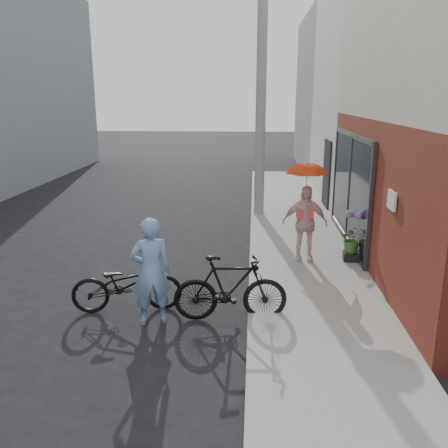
# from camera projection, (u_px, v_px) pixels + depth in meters

# --- Properties ---
(ground) EXTENTS (80.00, 80.00, 0.00)m
(ground) POSITION_uv_depth(u_px,v_px,m) (197.00, 304.00, 8.09)
(ground) COLOR black
(ground) RESTS_ON ground
(sidewalk) EXTENTS (2.20, 24.00, 0.12)m
(sidewalk) POSITION_uv_depth(u_px,v_px,m) (308.00, 264.00, 9.87)
(sidewalk) COLOR gray
(sidewalk) RESTS_ON ground
(curb) EXTENTS (0.12, 24.00, 0.12)m
(curb) POSITION_uv_depth(u_px,v_px,m) (252.00, 262.00, 9.94)
(curb) COLOR #9E9E99
(curb) RESTS_ON ground
(plaster_building) EXTENTS (8.00, 6.00, 7.00)m
(plaster_building) POSITION_uv_depth(u_px,v_px,m) (448.00, 94.00, 15.40)
(plaster_building) COLOR silver
(plaster_building) RESTS_ON ground
(east_building_far) EXTENTS (8.00, 8.00, 7.00)m
(east_building_far) POSITION_uv_depth(u_px,v_px,m) (389.00, 94.00, 22.14)
(east_building_far) COLOR gray
(east_building_far) RESTS_ON ground
(utility_pole) EXTENTS (0.28, 0.28, 7.00)m
(utility_pole) POSITION_uv_depth(u_px,v_px,m) (261.00, 93.00, 12.88)
(utility_pole) COLOR #9E9E99
(utility_pole) RESTS_ON ground
(officer) EXTENTS (0.72, 0.58, 1.70)m
(officer) POSITION_uv_depth(u_px,v_px,m) (151.00, 272.00, 7.22)
(officer) COLOR #749BCF
(officer) RESTS_ON ground
(bike_left) EXTENTS (1.87, 0.95, 0.94)m
(bike_left) POSITION_uv_depth(u_px,v_px,m) (127.00, 284.00, 7.73)
(bike_left) COLOR black
(bike_left) RESTS_ON ground
(bike_right) EXTENTS (1.81, 0.64, 1.07)m
(bike_right) POSITION_uv_depth(u_px,v_px,m) (230.00, 288.00, 7.40)
(bike_right) COLOR black
(bike_right) RESTS_ON ground
(kimono_woman) EXTENTS (0.93, 0.39, 1.58)m
(kimono_woman) POSITION_uv_depth(u_px,v_px,m) (305.00, 223.00, 9.73)
(kimono_woman) COLOR beige
(kimono_woman) RESTS_ON sidewalk
(parasol) EXTENTS (0.84, 0.84, 0.74)m
(parasol) POSITION_uv_depth(u_px,v_px,m) (307.00, 167.00, 9.43)
(parasol) COLOR #F7561D
(parasol) RESTS_ON kimono_woman
(planter) EXTENTS (0.37, 0.37, 0.18)m
(planter) POSITION_uv_depth(u_px,v_px,m) (351.00, 256.00, 9.88)
(planter) COLOR black
(planter) RESTS_ON sidewalk
(potted_plant) EXTENTS (0.52, 0.45, 0.57)m
(potted_plant) POSITION_uv_depth(u_px,v_px,m) (353.00, 239.00, 9.78)
(potted_plant) COLOR #40722D
(potted_plant) RESTS_ON planter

